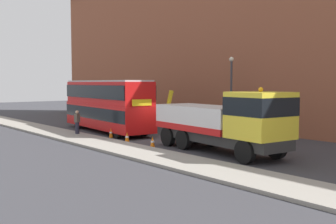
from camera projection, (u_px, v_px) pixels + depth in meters
ground_plane at (163, 140)px, 27.31m from camera, size 120.00×120.00×0.00m
near_kerb at (109, 145)px, 24.66m from camera, size 60.00×2.80×0.15m
building_facade at (247, 30)px, 32.12m from camera, size 60.00×1.50×16.00m
recovery_tow_truck at (223, 121)px, 22.20m from camera, size 10.23×3.43×3.67m
double_decker_bus at (107, 104)px, 31.87m from camera, size 11.19×3.52×4.06m
pedestrian_onlooker at (77, 122)px, 29.54m from camera, size 0.41×0.47×1.71m
traffic_cone_near_bus at (111, 133)px, 28.33m from camera, size 0.36×0.36×0.72m
traffic_cone_midway at (127, 138)px, 26.06m from camera, size 0.36×0.36×0.72m
traffic_cone_near_truck at (153, 142)px, 23.99m from camera, size 0.36×0.36×0.72m
street_lamp at (231, 88)px, 30.79m from camera, size 0.36×0.36×5.83m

